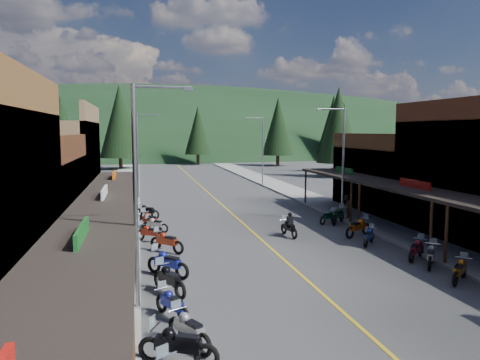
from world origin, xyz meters
TOP-DOWN VIEW (x-y plane):
  - ground at (0.00, 0.00)m, footprint 220.00×220.00m
  - centerline at (0.00, 20.00)m, footprint 0.15×90.00m
  - sidewalk_west at (-8.70, 20.00)m, footprint 3.40×94.00m
  - sidewalk_east at (8.70, 20.00)m, footprint 3.40×94.00m
  - shop_west_3 at (-13.78, 11.30)m, footprint 10.90×10.20m
  - shop_east_3 at (13.75, 11.30)m, footprint 10.90×10.20m
  - streetlight_0 at (-6.95, -6.00)m, footprint 2.16×0.18m
  - streetlight_1 at (-6.95, 22.00)m, footprint 2.16×0.18m
  - streetlight_2 at (6.95, 8.00)m, footprint 2.16×0.18m
  - streetlight_3 at (6.95, 30.00)m, footprint 2.16×0.18m
  - ridge_hill at (0.00, 135.00)m, footprint 310.00×140.00m
  - pine_1 at (-24.00, 70.00)m, footprint 5.88×5.88m
  - pine_2 at (-10.00, 58.00)m, footprint 6.72×6.72m
  - pine_3 at (4.00, 66.00)m, footprint 5.04×5.04m
  - pine_4 at (18.00, 60.00)m, footprint 5.88×5.88m
  - pine_5 at (34.00, 72.00)m, footprint 6.72×6.72m
  - pine_6 at (46.00, 64.00)m, footprint 5.04×5.04m
  - pine_7 at (-32.00, 76.00)m, footprint 5.88×5.88m
  - pine_8 at (-22.00, 40.00)m, footprint 4.48×4.48m
  - pine_9 at (24.00, 45.00)m, footprint 4.93×4.93m
  - pine_10 at (-18.00, 50.00)m, footprint 5.38×5.38m
  - pine_11 at (20.00, 38.00)m, footprint 5.82×5.82m
  - bike_west_3 at (-6.02, -10.34)m, footprint 2.37×1.68m
  - bike_west_4 at (-5.61, -9.28)m, footprint 1.61×2.20m
  - bike_west_5 at (-5.96, -7.04)m, footprint 1.50×2.07m
  - bike_west_6 at (-5.89, -4.58)m, footprint 1.69×2.36m
  - bike_west_7 at (-5.82, -2.30)m, footprint 2.17×2.22m
  - bike_west_8 at (-5.62, 1.87)m, footprint 2.08×2.10m
  - bike_west_9 at (-6.43, 4.43)m, footprint 2.02×1.75m
  - bike_west_10 at (-6.05, 7.03)m, footprint 1.88×1.63m
  - bike_west_11 at (-6.38, 7.91)m, footprint 1.85×2.37m
  - bike_west_12 at (-6.49, 11.88)m, footprint 2.08×1.82m
  - bike_east_5 at (6.23, -5.70)m, footprint 1.96×1.79m
  - bike_east_6 at (6.42, -3.44)m, footprint 1.88×2.08m
  - bike_east_7 at (6.43, -2.21)m, footprint 2.00×1.84m
  - bike_east_8 at (5.57, 1.07)m, footprint 1.72×1.84m
  - bike_east_9 at (5.91, 3.08)m, footprint 2.36×1.73m
  - bike_east_10 at (6.42, 7.13)m, footprint 2.07×2.19m
  - bike_east_11 at (5.74, 7.29)m, footprint 1.88×1.55m
  - rider_on_bike at (1.86, 4.08)m, footprint 0.95×2.08m
  - pedestrian_east_b at (7.54, 8.25)m, footprint 0.95×0.91m

SIDE VIEW (x-z plane):
  - ground at x=0.00m, z-range 0.00..0.00m
  - ridge_hill at x=0.00m, z-range -30.00..30.00m
  - centerline at x=0.00m, z-range 0.00..0.01m
  - sidewalk_west at x=-8.70m, z-range 0.00..0.15m
  - sidewalk_east at x=8.70m, z-range 0.00..0.15m
  - bike_east_11 at x=5.74m, z-range 0.00..1.06m
  - bike_west_10 at x=-6.05m, z-range 0.00..1.08m
  - bike_east_8 at x=5.57m, z-range 0.00..1.08m
  - bike_west_5 at x=-5.96m, z-range 0.00..1.14m
  - bike_east_5 at x=6.23m, z-range 0.00..1.14m
  - bike_west_9 at x=-6.43m, z-range 0.00..1.16m
  - bike_east_7 at x=6.43m, z-range 0.00..1.17m
  - bike_west_12 at x=-6.49m, z-range 0.00..1.19m
  - bike_east_6 at x=6.42m, z-range 0.00..1.20m
  - bike_west_4 at x=-5.61m, z-range 0.00..1.21m
  - rider_on_bike at x=1.86m, z-range -0.15..1.38m
  - bike_west_8 at x=-5.62m, z-range 0.00..1.27m
  - bike_west_6 at x=-5.89m, z-range 0.00..1.29m
  - bike_east_10 at x=6.42m, z-range 0.00..1.29m
  - bike_west_3 at x=-6.02m, z-range 0.00..1.30m
  - bike_east_9 at x=5.91m, z-range 0.00..1.30m
  - bike_west_11 at x=-6.38m, z-range 0.00..1.32m
  - bike_west_7 at x=-5.82m, z-range 0.00..1.33m
  - pedestrian_east_b at x=7.54m, z-range 0.15..1.88m
  - shop_east_3 at x=13.75m, z-range -0.57..5.63m
  - shop_west_3 at x=-13.78m, z-range -0.58..7.62m
  - streetlight_0 at x=-6.95m, z-range 0.46..8.46m
  - streetlight_1 at x=-6.95m, z-range 0.46..8.46m
  - streetlight_2 at x=6.95m, z-range 0.46..8.46m
  - streetlight_3 at x=6.95m, z-range 0.46..8.46m
  - pine_8 at x=-22.00m, z-range 0.98..10.98m
  - pine_9 at x=24.00m, z-range 0.98..11.78m
  - pine_3 at x=4.00m, z-range 0.98..11.98m
  - pine_6 at x=46.00m, z-range 0.98..11.98m
  - pine_10 at x=-18.00m, z-range 0.98..12.58m
  - pine_11 at x=20.00m, z-range 0.99..13.39m
  - pine_1 at x=-24.00m, z-range 0.99..13.49m
  - pine_4 at x=18.00m, z-range 0.99..13.49m
  - pine_7 at x=-32.00m, z-range 0.99..13.49m
  - pine_2 at x=-10.00m, z-range 0.99..14.99m
  - pine_5 at x=34.00m, z-range 0.99..14.99m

